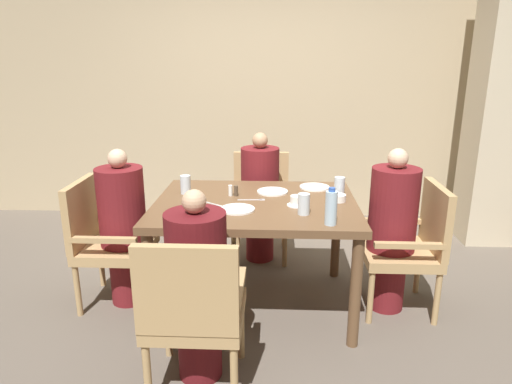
% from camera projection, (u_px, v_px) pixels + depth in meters
% --- Properties ---
extents(ground_plane, '(16.00, 16.00, 0.00)m').
position_uv_depth(ground_plane, '(256.00, 303.00, 3.29)').
color(ground_plane, '#60564C').
extents(wall_back, '(8.00, 0.06, 2.80)m').
position_uv_depth(wall_back, '(265.00, 87.00, 4.80)').
color(wall_back, tan).
rests_on(wall_back, ground_plane).
extents(pillar_stone, '(0.44, 0.44, 2.70)m').
position_uv_depth(pillar_stone, '(500.00, 98.00, 4.10)').
color(pillar_stone, beige).
rests_on(pillar_stone, ground_plane).
extents(dining_table, '(1.36, 1.06, 0.77)m').
position_uv_depth(dining_table, '(256.00, 214.00, 3.10)').
color(dining_table, brown).
rests_on(dining_table, ground_plane).
extents(chair_left_side, '(0.50, 0.49, 0.89)m').
position_uv_depth(chair_left_side, '(105.00, 237.00, 3.20)').
color(chair_left_side, tan).
rests_on(chair_left_side, ground_plane).
extents(diner_in_left_chair, '(0.32, 0.32, 1.12)m').
position_uv_depth(diner_in_left_chair, '(123.00, 226.00, 3.17)').
color(diner_in_left_chair, maroon).
rests_on(diner_in_left_chair, ground_plane).
extents(chair_far_side, '(0.49, 0.50, 0.89)m').
position_uv_depth(chair_far_side, '(261.00, 200.00, 4.03)').
color(chair_far_side, tan).
rests_on(chair_far_side, ground_plane).
extents(diner_in_far_chair, '(0.32, 0.32, 1.11)m').
position_uv_depth(diner_in_far_chair, '(260.00, 196.00, 3.87)').
color(diner_in_far_chair, maroon).
rests_on(diner_in_far_chair, ground_plane).
extents(chair_right_side, '(0.50, 0.49, 0.89)m').
position_uv_depth(chair_right_side, '(411.00, 243.00, 3.11)').
color(chair_right_side, tan).
rests_on(chair_right_side, ground_plane).
extents(diner_in_right_chair, '(0.32, 0.32, 1.14)m').
position_uv_depth(diner_in_right_chair, '(392.00, 229.00, 3.09)').
color(diner_in_right_chair, maroon).
rests_on(diner_in_right_chair, ground_plane).
extents(chair_near_corner, '(0.49, 0.50, 0.89)m').
position_uv_depth(chair_near_corner, '(193.00, 309.00, 2.29)').
color(chair_near_corner, tan).
rests_on(chair_near_corner, ground_plane).
extents(diner_in_near_chair, '(0.32, 0.32, 1.07)m').
position_uv_depth(diner_in_near_chair, '(197.00, 285.00, 2.41)').
color(diner_in_near_chair, '#5B1419').
rests_on(diner_in_near_chair, ground_plane).
extents(plate_main_left, '(0.22, 0.22, 0.01)m').
position_uv_depth(plate_main_left, '(237.00, 209.00, 2.90)').
color(plate_main_left, white).
rests_on(plate_main_left, dining_table).
extents(plate_main_right, '(0.22, 0.22, 0.01)m').
position_uv_depth(plate_main_right, '(272.00, 192.00, 3.28)').
color(plate_main_right, white).
rests_on(plate_main_right, dining_table).
extents(plate_dessert_center, '(0.22, 0.22, 0.01)m').
position_uv_depth(plate_dessert_center, '(314.00, 187.00, 3.39)').
color(plate_dessert_center, white).
rests_on(plate_dessert_center, dining_table).
extents(teacup_with_saucer, '(0.12, 0.12, 0.07)m').
position_uv_depth(teacup_with_saucer, '(297.00, 201.00, 2.97)').
color(teacup_with_saucer, white).
rests_on(teacup_with_saucer, dining_table).
extents(bowl_small, '(0.11, 0.11, 0.05)m').
position_uv_depth(bowl_small, '(338.00, 198.00, 3.07)').
color(bowl_small, white).
rests_on(bowl_small, dining_table).
extents(water_bottle, '(0.07, 0.07, 0.22)m').
position_uv_depth(water_bottle, '(331.00, 207.00, 2.62)').
color(water_bottle, silver).
rests_on(water_bottle, dining_table).
extents(glass_tall_near, '(0.07, 0.07, 0.13)m').
position_uv_depth(glass_tall_near, '(304.00, 204.00, 2.80)').
color(glass_tall_near, silver).
rests_on(glass_tall_near, dining_table).
extents(glass_tall_mid, '(0.07, 0.07, 0.13)m').
position_uv_depth(glass_tall_mid, '(339.00, 186.00, 3.19)').
color(glass_tall_mid, silver).
rests_on(glass_tall_mid, dining_table).
extents(glass_tall_far, '(0.07, 0.07, 0.13)m').
position_uv_depth(glass_tall_far, '(186.00, 185.00, 3.23)').
color(glass_tall_far, silver).
rests_on(glass_tall_far, dining_table).
extents(salt_shaker, '(0.03, 0.03, 0.08)m').
position_uv_depth(salt_shaker, '(230.00, 191.00, 3.19)').
color(salt_shaker, white).
rests_on(salt_shaker, dining_table).
extents(pepper_shaker, '(0.03, 0.03, 0.07)m').
position_uv_depth(pepper_shaker, '(236.00, 191.00, 3.18)').
color(pepper_shaker, '#4C3D2D').
rests_on(pepper_shaker, dining_table).
extents(fork_beside_plate, '(0.19, 0.03, 0.00)m').
position_uv_depth(fork_beside_plate, '(254.00, 200.00, 3.10)').
color(fork_beside_plate, silver).
rests_on(fork_beside_plate, dining_table).
extents(knife_beside_plate, '(0.17, 0.13, 0.00)m').
position_uv_depth(knife_beside_plate, '(214.00, 204.00, 3.01)').
color(knife_beside_plate, silver).
rests_on(knife_beside_plate, dining_table).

